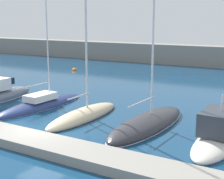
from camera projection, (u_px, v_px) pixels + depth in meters
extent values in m
plane|color=navy|center=(42.00, 136.00, 20.34)|extent=(120.00, 120.00, 0.00)
cube|color=gray|center=(24.00, 139.00, 19.03)|extent=(36.76, 2.18, 0.51)
cube|color=gray|center=(208.00, 56.00, 50.77)|extent=(108.00, 3.17, 3.08)
cube|color=black|center=(5.00, 80.00, 30.03)|extent=(1.81, 0.74, 0.57)
ellipsoid|color=navy|center=(41.00, 106.00, 27.19)|extent=(2.71, 9.42, 0.99)
ellipsoid|color=silver|center=(41.00, 106.00, 27.20)|extent=(2.74, 9.52, 0.12)
cylinder|color=silver|center=(32.00, 86.00, 26.07)|extent=(0.20, 3.32, 0.07)
cube|color=silver|center=(40.00, 97.00, 26.99)|extent=(1.54, 2.64, 0.53)
ellipsoid|color=beige|center=(84.00, 116.00, 24.06)|extent=(2.00, 7.89, 1.10)
ellipsoid|color=black|center=(84.00, 118.00, 24.08)|extent=(2.02, 7.97, 0.12)
cylinder|color=silver|center=(86.00, 23.00, 23.10)|extent=(0.15, 0.15, 12.01)
cylinder|color=silver|center=(79.00, 96.00, 23.27)|extent=(0.11, 2.38, 0.10)
ellipsoid|color=#2D2D33|center=(148.00, 124.00, 22.15)|extent=(2.93, 9.26, 1.18)
ellipsoid|color=silver|center=(148.00, 126.00, 22.18)|extent=(2.96, 9.35, 0.12)
cylinder|color=silver|center=(141.00, 102.00, 21.02)|extent=(0.22, 3.37, 0.09)
ellipsoid|color=silver|center=(219.00, 141.00, 19.11)|extent=(2.40, 7.32, 0.93)
cube|color=#333842|center=(221.00, 122.00, 18.99)|extent=(1.98, 2.93, 1.31)
cylinder|color=silver|center=(222.00, 103.00, 18.76)|extent=(0.08, 0.08, 0.92)
sphere|color=orange|center=(75.00, 70.00, 46.65)|extent=(0.74, 0.74, 0.74)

